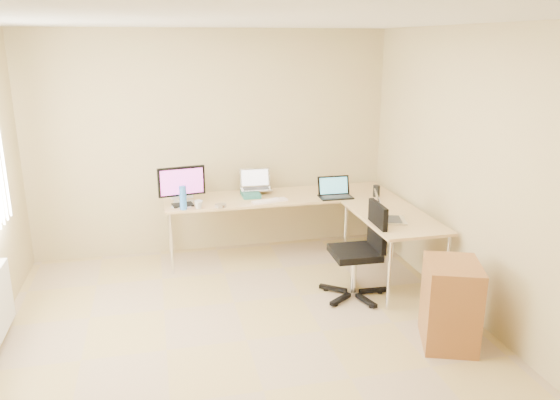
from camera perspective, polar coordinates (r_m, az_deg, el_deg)
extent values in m
plane|color=tan|center=(4.81, -3.50, -14.45)|extent=(4.50, 4.50, 0.00)
plane|color=white|center=(4.14, -4.16, 18.26)|extent=(4.50, 4.50, 0.00)
plane|color=tan|center=(6.47, -7.12, 5.88)|extent=(4.50, 0.00, 4.50)
plane|color=tan|center=(2.26, 5.99, -14.49)|extent=(4.50, 0.00, 4.50)
plane|color=tan|center=(5.06, 20.36, 2.07)|extent=(0.00, 4.50, 4.50)
cube|color=tan|center=(6.44, -0.01, -2.65)|extent=(2.65, 0.70, 0.73)
cube|color=tan|center=(5.85, 11.64, -4.98)|extent=(0.70, 1.30, 0.73)
cube|color=black|center=(5.98, -10.24, 1.43)|extent=(0.53, 0.24, 0.44)
cube|color=#21635A|center=(6.30, -3.09, 0.60)|extent=(0.20, 0.28, 0.05)
cube|color=#B1B1B1|center=(6.39, -2.54, 2.12)|extent=(0.37, 0.29, 0.23)
cube|color=black|center=(6.25, 5.88, 1.29)|extent=(0.38, 0.28, 0.24)
cube|color=white|center=(6.08, -1.07, -0.09)|extent=(0.42, 0.20, 0.02)
ellipsoid|color=beige|center=(6.12, -0.41, 0.12)|extent=(0.11, 0.08, 0.04)
imported|color=silver|center=(5.89, -8.53, -0.46)|extent=(0.11, 0.11, 0.09)
cylinder|color=silver|center=(5.92, -6.22, -0.58)|extent=(0.14, 0.14, 0.03)
cylinder|color=#3277D2|center=(5.86, -10.12, 0.23)|extent=(0.08, 0.08, 0.26)
cube|color=silver|center=(6.09, -10.17, -0.40)|extent=(0.26, 0.34, 0.01)
cube|color=white|center=(6.36, -10.35, 0.71)|extent=(0.27, 0.22, 0.09)
cylinder|color=white|center=(6.34, -10.00, 1.62)|extent=(0.24, 0.24, 0.29)
cylinder|color=black|center=(6.37, 10.05, 0.94)|extent=(0.10, 0.10, 0.13)
cube|color=silver|center=(5.52, 11.51, -0.97)|extent=(0.42, 0.37, 0.24)
cube|color=black|center=(5.39, 7.84, -5.12)|extent=(0.59, 0.59, 0.96)
cube|color=brown|center=(4.81, 17.41, -10.34)|extent=(0.58, 0.64, 0.72)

